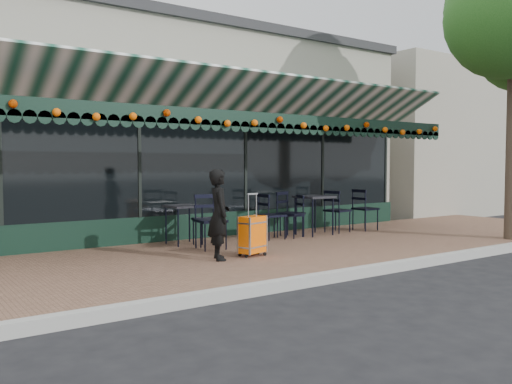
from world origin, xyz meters
TOP-DOWN VIEW (x-y plane):
  - ground at (0.00, 0.00)m, footprint 80.00×80.00m
  - sidewalk at (0.00, 2.00)m, footprint 18.00×4.00m
  - curb at (0.00, -0.08)m, footprint 18.00×0.16m
  - restaurant_building at (0.00, 7.84)m, footprint 12.00×9.60m
  - neighbor_building_right at (13.00, 8.00)m, footprint 12.00×8.00m
  - woman at (-0.68, 1.63)m, footprint 0.50×0.60m
  - suitcase at (-0.06, 1.61)m, footprint 0.50×0.37m
  - cafe_table_a at (2.51, 3.02)m, footprint 0.67×0.67m
  - cafe_table_b at (-0.37, 3.40)m, footprint 0.60×0.60m
  - chair_a_left at (1.97, 3.11)m, footprint 0.55×0.55m
  - chair_a_right at (3.21, 3.03)m, footprint 0.54×0.54m
  - chair_a_front at (1.87, 3.01)m, footprint 0.61×0.61m
  - chair_a_extra at (4.01, 2.97)m, footprint 0.48×0.48m
  - chair_b_left at (-0.10, 3.02)m, footprint 0.54×0.54m
  - chair_b_right at (1.39, 3.02)m, footprint 0.49×0.49m
  - chair_b_front at (-0.25, 2.62)m, footprint 0.54×0.54m

SIDE VIEW (x-z plane):
  - ground at x=0.00m, z-range 0.00..0.00m
  - sidewalk at x=0.00m, z-range 0.00..0.15m
  - curb at x=0.00m, z-range 0.00..0.15m
  - suitcase at x=-0.06m, z-range -0.02..1.00m
  - chair_a_left at x=1.97m, z-range 0.15..1.02m
  - chair_b_right at x=1.39m, z-range 0.15..1.08m
  - chair_a_right at x=3.21m, z-range 0.15..1.09m
  - chair_a_front at x=1.87m, z-range 0.15..1.10m
  - chair_b_left at x=-0.10m, z-range 0.15..1.10m
  - chair_a_extra at x=4.01m, z-range 0.15..1.10m
  - chair_b_front at x=-0.25m, z-range 0.15..1.13m
  - cafe_table_b at x=-0.37m, z-range 0.44..1.18m
  - woman at x=-0.68m, z-range 0.15..1.57m
  - cafe_table_a at x=2.51m, z-range 0.48..1.31m
  - restaurant_building at x=0.00m, z-range 0.02..4.52m
  - neighbor_building_right at x=13.00m, z-range 0.00..4.80m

